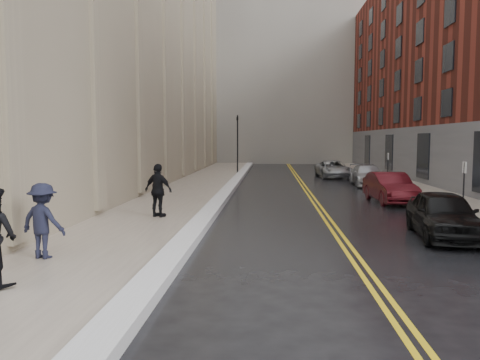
# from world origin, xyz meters

# --- Properties ---
(ground) EXTENTS (160.00, 160.00, 0.00)m
(ground) POSITION_xyz_m (0.00, 0.00, 0.00)
(ground) COLOR black
(ground) RESTS_ON ground
(sidewalk_left) EXTENTS (4.00, 64.00, 0.15)m
(sidewalk_left) POSITION_xyz_m (-4.50, 16.00, 0.07)
(sidewalk_left) COLOR gray
(sidewalk_left) RESTS_ON ground
(sidewalk_right) EXTENTS (3.00, 64.00, 0.15)m
(sidewalk_right) POSITION_xyz_m (9.00, 16.00, 0.07)
(sidewalk_right) COLOR gray
(sidewalk_right) RESTS_ON ground
(lane_stripe_a) EXTENTS (0.12, 64.00, 0.01)m
(lane_stripe_a) POSITION_xyz_m (2.38, 16.00, 0.00)
(lane_stripe_a) COLOR gold
(lane_stripe_a) RESTS_ON ground
(lane_stripe_b) EXTENTS (0.12, 64.00, 0.01)m
(lane_stripe_b) POSITION_xyz_m (2.62, 16.00, 0.00)
(lane_stripe_b) COLOR gold
(lane_stripe_b) RESTS_ON ground
(snow_ridge_left) EXTENTS (0.70, 60.80, 0.26)m
(snow_ridge_left) POSITION_xyz_m (-2.20, 16.00, 0.13)
(snow_ridge_left) COLOR silver
(snow_ridge_left) RESTS_ON ground
(snow_ridge_right) EXTENTS (0.85, 60.80, 0.30)m
(snow_ridge_right) POSITION_xyz_m (7.15, 16.00, 0.15)
(snow_ridge_right) COLOR silver
(snow_ridge_right) RESTS_ON ground
(tower_far_right) EXTENTS (22.00, 18.00, 44.00)m
(tower_far_right) POSITION_xyz_m (14.00, 66.00, 22.00)
(tower_far_right) COLOR slate
(tower_far_right) RESTS_ON ground
(traffic_signal) EXTENTS (0.18, 0.15, 5.20)m
(traffic_signal) POSITION_xyz_m (-2.60, 30.00, 3.08)
(traffic_signal) COLOR black
(traffic_signal) RESTS_ON ground
(parking_sign_near) EXTENTS (0.06, 0.35, 2.23)m
(parking_sign_near) POSITION_xyz_m (7.90, 8.00, 1.36)
(parking_sign_near) COLOR black
(parking_sign_near) RESTS_ON ground
(parking_sign_far) EXTENTS (0.06, 0.35, 2.23)m
(parking_sign_far) POSITION_xyz_m (7.90, 20.00, 1.36)
(parking_sign_far) COLOR black
(parking_sign_far) RESTS_ON ground
(car_black) EXTENTS (2.20, 4.53, 1.49)m
(car_black) POSITION_xyz_m (5.72, 4.06, 0.74)
(car_black) COLOR black
(car_black) RESTS_ON ground
(car_maroon) EXTENTS (1.84, 4.58, 1.48)m
(car_maroon) POSITION_xyz_m (6.14, 12.37, 0.74)
(car_maroon) COLOR #420B11
(car_maroon) RESTS_ON ground
(car_silver_near) EXTENTS (2.00, 4.80, 1.39)m
(car_silver_near) POSITION_xyz_m (6.80, 20.85, 0.69)
(car_silver_near) COLOR #A5A7AD
(car_silver_near) RESTS_ON ground
(car_silver_far) EXTENTS (2.72, 5.18, 1.39)m
(car_silver_far) POSITION_xyz_m (5.35, 27.20, 0.70)
(car_silver_far) COLOR #9A9DA2
(car_silver_far) RESTS_ON ground
(pedestrian_b) EXTENTS (1.35, 0.98, 1.88)m
(pedestrian_b) POSITION_xyz_m (-5.36, 0.24, 1.09)
(pedestrian_b) COLOR #1A1C2F
(pedestrian_b) RESTS_ON sidewalk_left
(pedestrian_c) EXTENTS (1.29, 0.93, 2.03)m
(pedestrian_c) POSITION_xyz_m (-3.97, 6.54, 1.17)
(pedestrian_c) COLOR black
(pedestrian_c) RESTS_ON sidewalk_left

